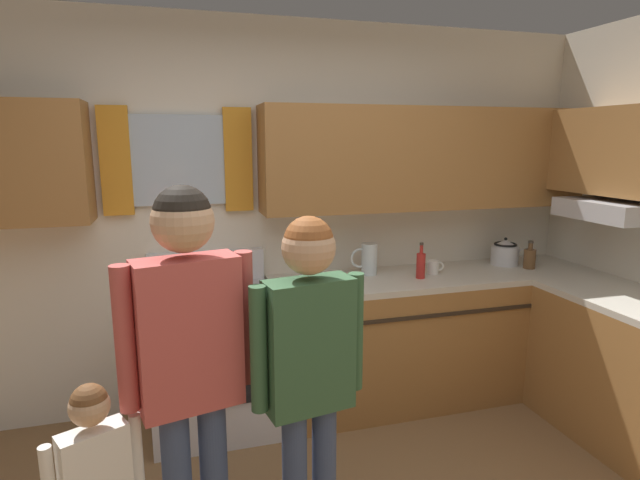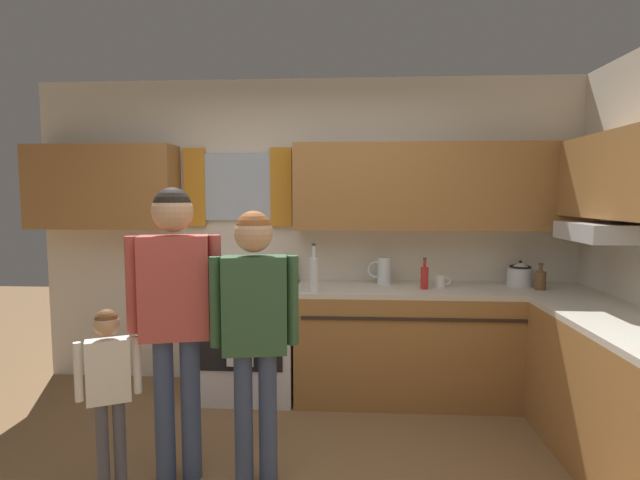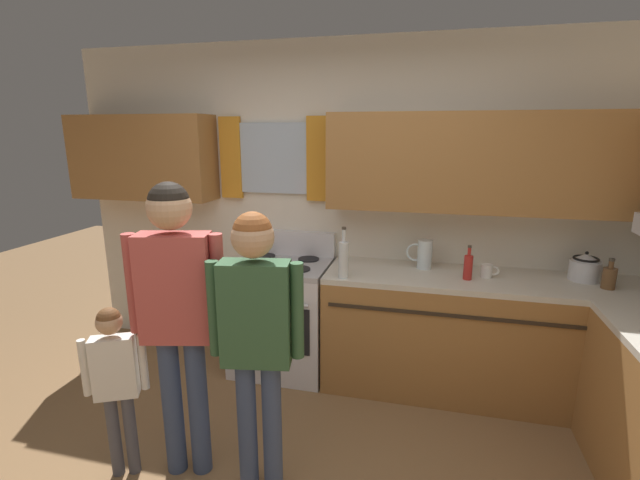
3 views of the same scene
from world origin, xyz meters
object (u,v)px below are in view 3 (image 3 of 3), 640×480
Objects in this scene: bottle_tall_clear at (344,259)px; mug_ceramic_white at (487,271)px; small_child at (115,373)px; adult_in_plaid at (256,324)px; stovetop_kettle at (585,267)px; bottle_sauce_red at (468,267)px; water_pitcher at (424,254)px; bottle_squat_brown at (609,277)px; stove_oven at (282,314)px; adult_holding_child at (177,299)px.

bottle_tall_clear is 1.02m from mug_ceramic_white.
small_child is (-2.03, -1.36, -0.31)m from mug_ceramic_white.
bottle_tall_clear is 1.06m from adult_in_plaid.
stovetop_kettle reaches higher than mug_ceramic_white.
water_pitcher is at bearing 148.27° from bottle_sauce_red.
bottle_squat_brown is 0.56× the size of bottle_tall_clear.
stove_oven is 0.71× the size of adult_in_plaid.
adult_holding_child is 0.55m from small_child.
adult_holding_child reaches higher than bottle_sauce_red.
bottle_sauce_red reaches higher than stove_oven.
adult_in_plaid is 1.52× the size of small_child.
stovetop_kettle is at bearing 28.52° from small_child.
adult_in_plaid reaches higher than stovetop_kettle.
mug_ceramic_white is 0.12× the size of small_child.
adult_holding_child is 0.46m from adult_in_plaid.
adult_in_plaid is (-1.98, -1.22, -0.01)m from bottle_squat_brown.
mug_ceramic_white is (-0.75, 0.05, -0.03)m from bottle_squat_brown.
adult_holding_child is at bearing -97.31° from stove_oven.
bottle_squat_brown is 1.63× the size of mug_ceramic_white.
adult_in_plaid reaches higher than water_pitcher.
bottle_sauce_red is 1.12× the size of water_pitcher.
adult_in_plaid is 0.87m from small_child.
water_pitcher is 1.60m from adult_in_plaid.
mug_ceramic_white is at bearing 45.88° from adult_in_plaid.
water_pitcher is at bearing 179.37° from stovetop_kettle.
mug_ceramic_white is 1.78m from adult_in_plaid.
adult_in_plaid reaches higher than bottle_squat_brown.
bottle_sauce_red is at bearing 34.05° from small_child.
stovetop_kettle is 1.09m from water_pitcher.
adult_in_plaid is at bearing -132.50° from bottle_sauce_red.
bottle_tall_clear reaches higher than water_pitcher.
bottle_sauce_red is 0.16× the size of adult_in_plaid.
mug_ceramic_white is at bearing 14.30° from bottle_tall_clear.
stove_oven is 1.22m from water_pitcher.
bottle_tall_clear is (-1.74, -0.20, 0.06)m from bottle_squat_brown.
adult_holding_child is at bearing -153.98° from bottle_squat_brown.
stovetop_kettle is 2.33m from adult_in_plaid.
stove_oven is 1.49m from bottle_sauce_red.
bottle_sauce_red is 0.24× the size of small_child.
water_pitcher is 0.22× the size of small_child.
stove_oven is 1.61m from mug_ceramic_white.
stove_oven is 5.37× the size of bottle_squat_brown.
bottle_squat_brown is 1.75m from bottle_tall_clear.
stovetop_kettle reaches higher than small_child.
adult_holding_child is at bearing -150.14° from stovetop_kettle.
mug_ceramic_white is at bearing -14.14° from water_pitcher.
bottle_squat_brown is at bearing 26.02° from adult_holding_child.
small_child is at bearing -161.66° from adult_holding_child.
bottle_tall_clear is 2.92× the size of mug_ceramic_white.
mug_ceramic_white is (0.14, 0.08, -0.05)m from bottle_sauce_red.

